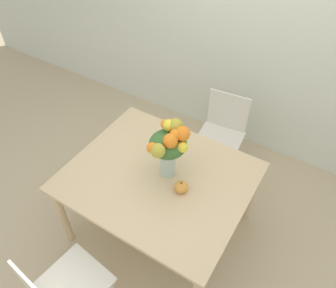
# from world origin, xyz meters

# --- Properties ---
(ground_plane) EXTENTS (12.00, 12.00, 0.00)m
(ground_plane) POSITION_xyz_m (0.00, 0.00, 0.00)
(ground_plane) COLOR tan
(wall_back) EXTENTS (8.00, 0.06, 2.70)m
(wall_back) POSITION_xyz_m (0.00, 1.53, 1.35)
(wall_back) COLOR silver
(wall_back) RESTS_ON ground_plane
(dining_table) EXTENTS (1.35, 1.13, 0.74)m
(dining_table) POSITION_xyz_m (0.00, 0.00, 0.66)
(dining_table) COLOR #D1B284
(dining_table) RESTS_ON ground_plane
(flower_vase) EXTENTS (0.29, 0.34, 0.48)m
(flower_vase) POSITION_xyz_m (0.05, 0.06, 1.03)
(flower_vase) COLOR #B2CCBC
(flower_vase) RESTS_ON dining_table
(pumpkin) EXTENTS (0.10, 0.10, 0.09)m
(pumpkin) POSITION_xyz_m (0.21, -0.03, 0.78)
(pumpkin) COLOR gold
(pumpkin) RESTS_ON dining_table
(dining_chair_near_window) EXTENTS (0.46, 0.46, 0.85)m
(dining_chair_near_window) POSITION_xyz_m (0.11, 0.95, 0.45)
(dining_chair_near_window) COLOR silver
(dining_chair_near_window) RESTS_ON ground_plane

